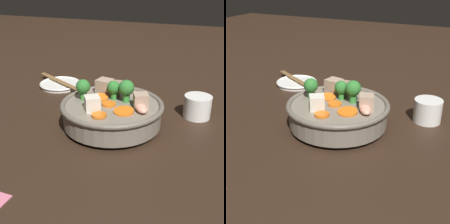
% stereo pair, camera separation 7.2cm
% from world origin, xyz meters
% --- Properties ---
extents(ground_plane, '(3.00, 3.00, 0.00)m').
position_xyz_m(ground_plane, '(0.00, 0.00, 0.00)').
color(ground_plane, black).
extents(stirfry_bowl, '(0.24, 0.24, 0.11)m').
position_xyz_m(stirfry_bowl, '(-0.00, 0.00, 0.04)').
color(stirfry_bowl, slate).
rests_on(stirfry_bowl, ground_plane).
extents(side_saucer, '(0.13, 0.13, 0.01)m').
position_xyz_m(side_saucer, '(-0.24, 0.21, 0.01)').
color(side_saucer, white).
rests_on(side_saucer, ground_plane).
extents(tea_cup, '(0.07, 0.07, 0.06)m').
position_xyz_m(tea_cup, '(0.18, 0.12, 0.03)').
color(tea_cup, white).
rests_on(tea_cup, ground_plane).
extents(chopsticks_pair, '(0.19, 0.12, 0.01)m').
position_xyz_m(chopsticks_pair, '(-0.24, 0.21, 0.02)').
color(chopsticks_pair, olive).
rests_on(chopsticks_pair, side_saucer).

